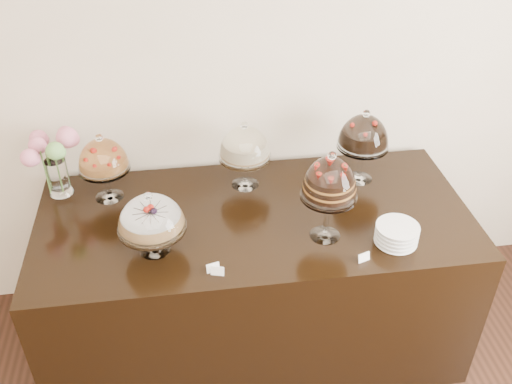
{
  "coord_description": "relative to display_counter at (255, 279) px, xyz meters",
  "views": [
    {
      "loc": [
        -0.31,
        0.19,
        2.67
      ],
      "look_at": [
        0.01,
        2.4,
        1.08
      ],
      "focal_mm": 40.0,
      "sensor_mm": 36.0,
      "label": 1
    }
  ],
  "objects": [
    {
      "name": "plate_stack",
      "position": [
        0.64,
        -0.3,
        0.5
      ],
      "size": [
        0.2,
        0.2,
        0.09
      ],
      "color": "white",
      "rests_on": "display_counter"
    },
    {
      "name": "cake_stand_fruit_tart",
      "position": [
        -0.74,
        0.27,
        0.69
      ],
      "size": [
        0.26,
        0.26,
        0.38
      ],
      "color": "white",
      "rests_on": "display_counter"
    },
    {
      "name": "wall_back",
      "position": [
        -0.01,
        0.55,
        1.05
      ],
      "size": [
        5.0,
        0.04,
        3.0
      ],
      "primitive_type": "cube",
      "color": "beige",
      "rests_on": "ground"
    },
    {
      "name": "cake_stand_choco_layer",
      "position": [
        0.32,
        -0.21,
        0.76
      ],
      "size": [
        0.26,
        0.26,
        0.47
      ],
      "color": "white",
      "rests_on": "display_counter"
    },
    {
      "name": "price_card_right",
      "position": [
        0.45,
        -0.41,
        0.47
      ],
      "size": [
        0.06,
        0.03,
        0.04
      ],
      "primitive_type": "cube",
      "rotation": [
        -0.21,
        0.0,
        0.33
      ],
      "color": "white",
      "rests_on": "display_counter"
    },
    {
      "name": "cake_stand_dark_choco",
      "position": [
        0.62,
        0.25,
        0.73
      ],
      "size": [
        0.28,
        0.28,
        0.42
      ],
      "color": "white",
      "rests_on": "display_counter"
    },
    {
      "name": "price_card_left",
      "position": [
        -0.22,
        -0.4,
        0.47
      ],
      "size": [
        0.06,
        0.03,
        0.04
      ],
      "primitive_type": "cube",
      "rotation": [
        -0.21,
        0.0,
        -0.28
      ],
      "color": "white",
      "rests_on": "display_counter"
    },
    {
      "name": "cake_stand_sugar_sponge",
      "position": [
        -0.5,
        -0.19,
        0.64
      ],
      "size": [
        0.32,
        0.32,
        0.33
      ],
      "color": "white",
      "rests_on": "display_counter"
    },
    {
      "name": "flower_vase",
      "position": [
        -0.99,
        0.33,
        0.69
      ],
      "size": [
        0.27,
        0.29,
        0.39
      ],
      "color": "white",
      "rests_on": "display_counter"
    },
    {
      "name": "display_counter",
      "position": [
        0.0,
        0.0,
        0.0
      ],
      "size": [
        2.2,
        1.0,
        0.9
      ],
      "primitive_type": "cube",
      "color": "black",
      "rests_on": "ground"
    },
    {
      "name": "cake_stand_cheesecake",
      "position": [
        -0.01,
        0.28,
        0.69
      ],
      "size": [
        0.28,
        0.28,
        0.39
      ],
      "color": "white",
      "rests_on": "display_counter"
    },
    {
      "name": "price_card_extra",
      "position": [
        -0.24,
        -0.38,
        0.47
      ],
      "size": [
        0.06,
        0.03,
        0.04
      ],
      "primitive_type": "cube",
      "rotation": [
        -0.21,
        0.0,
        0.25
      ],
      "color": "white",
      "rests_on": "display_counter"
    }
  ]
}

